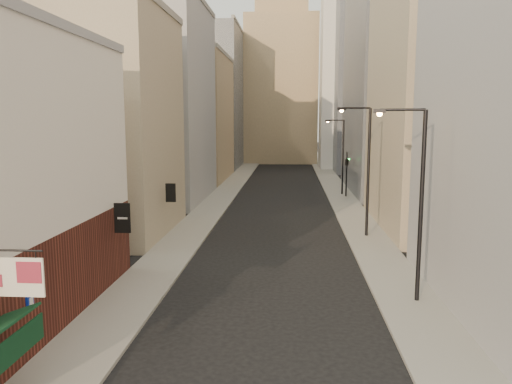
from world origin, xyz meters
name	(u,v)px	position (x,y,z in m)	size (l,w,h in m)	color
sidewalk_left	(233,184)	(-6.50, 55.00, 0.07)	(3.00, 140.00, 0.15)	gray
sidewalk_right	(333,185)	(6.50, 55.00, 0.07)	(3.00, 140.00, 0.15)	gray
left_bldg_beige	(112,125)	(-12.00, 26.00, 8.00)	(8.00, 12.00, 16.00)	gray
left_bldg_grey	(166,104)	(-12.00, 42.00, 10.00)	(8.00, 16.00, 20.00)	#9C9DA2
left_bldg_tan	(198,119)	(-12.00, 60.00, 8.50)	(8.00, 18.00, 17.00)	#988161
left_bldg_wingrid	(218,99)	(-12.00, 80.00, 12.00)	(8.00, 20.00, 24.00)	gray
right_bldg_beige	(435,99)	(12.00, 30.00, 10.00)	(8.00, 16.00, 20.00)	gray
right_bldg_wingrid	(387,80)	(12.00, 50.00, 13.00)	(8.00, 20.00, 26.00)	gray
highrise	(394,15)	(18.00, 78.00, 25.66)	(21.00, 23.00, 51.20)	gray
clock_tower	(281,73)	(-1.00, 92.00, 17.63)	(14.00, 14.00, 44.90)	#988161
white_tower	(345,59)	(10.00, 78.00, 18.61)	(8.00, 8.00, 41.50)	silver
streetlamp_near	(416,194)	(6.64, 12.96, 5.09)	(2.30, 0.74, 8.91)	black
streetlamp_mid	(365,164)	(6.24, 25.89, 5.30)	(2.41, 0.64, 9.28)	black
streetlamp_far	(341,153)	(6.57, 46.18, 4.80)	(2.16, 0.75, 8.41)	black
traffic_light_right	(347,162)	(7.03, 44.52, 3.91)	(0.71, 0.71, 5.00)	black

